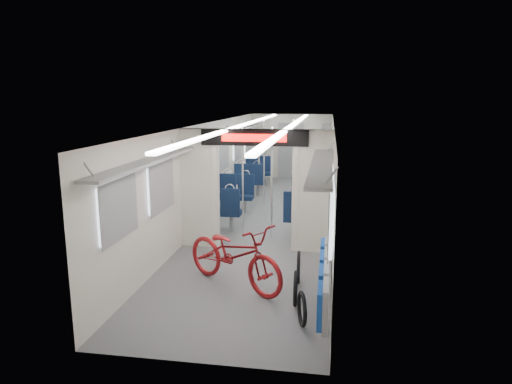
% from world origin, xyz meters
% --- Properties ---
extents(carriage, '(12.00, 12.02, 2.31)m').
position_xyz_m(carriage, '(0.00, -0.27, 1.50)').
color(carriage, '#515456').
rests_on(carriage, ground).
extents(bicycle, '(2.00, 1.64, 1.02)m').
position_xyz_m(bicycle, '(-0.02, -3.86, 0.51)').
color(bicycle, maroon).
rests_on(bicycle, ground).
extents(flip_bench, '(0.12, 2.11, 0.52)m').
position_xyz_m(flip_bench, '(1.35, -4.75, 0.58)').
color(flip_bench, gray).
rests_on(flip_bench, carriage).
extents(bike_hoop_a, '(0.16, 0.46, 0.46)m').
position_xyz_m(bike_hoop_a, '(1.09, -4.97, 0.21)').
color(bike_hoop_a, black).
rests_on(bike_hoop_a, ground).
extents(bike_hoop_b, '(0.07, 0.51, 0.51)m').
position_xyz_m(bike_hoop_b, '(0.96, -4.40, 0.23)').
color(bike_hoop_b, black).
rests_on(bike_hoop_b, ground).
extents(bike_hoop_c, '(0.07, 0.52, 0.52)m').
position_xyz_m(bike_hoop_c, '(0.95, -3.60, 0.24)').
color(bike_hoop_c, black).
rests_on(bike_hoop_c, ground).
extents(seat_bay_near_left, '(0.89, 1.99, 1.07)m').
position_xyz_m(seat_bay_near_left, '(-0.93, -0.11, 0.53)').
color(seat_bay_near_left, '#0B1832').
rests_on(seat_bay_near_left, ground).
extents(seat_bay_near_right, '(0.92, 2.10, 1.11)m').
position_xyz_m(seat_bay_near_right, '(0.93, -0.30, 0.55)').
color(seat_bay_near_right, '#0B1832').
rests_on(seat_bay_near_right, ground).
extents(seat_bay_far_left, '(0.89, 1.99, 1.07)m').
position_xyz_m(seat_bay_far_left, '(-0.94, 3.60, 0.53)').
color(seat_bay_far_left, '#0B1832').
rests_on(seat_bay_far_left, ground).
extents(seat_bay_far_right, '(0.92, 2.10, 1.11)m').
position_xyz_m(seat_bay_far_right, '(0.93, 3.75, 0.55)').
color(seat_bay_far_right, '#0B1832').
rests_on(seat_bay_far_right, ground).
extents(stanchion_near_left, '(0.04, 0.04, 2.30)m').
position_xyz_m(stanchion_near_left, '(-0.38, -1.25, 1.15)').
color(stanchion_near_left, silver).
rests_on(stanchion_near_left, ground).
extents(stanchion_near_right, '(0.04, 0.04, 2.30)m').
position_xyz_m(stanchion_near_right, '(0.23, -1.29, 1.15)').
color(stanchion_near_right, silver).
rests_on(stanchion_near_right, ground).
extents(stanchion_far_left, '(0.04, 0.04, 2.30)m').
position_xyz_m(stanchion_far_left, '(-0.36, 1.73, 1.15)').
color(stanchion_far_left, silver).
rests_on(stanchion_far_left, ground).
extents(stanchion_far_right, '(0.04, 0.04, 2.30)m').
position_xyz_m(stanchion_far_right, '(0.42, 1.73, 1.15)').
color(stanchion_far_right, silver).
rests_on(stanchion_far_right, ground).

